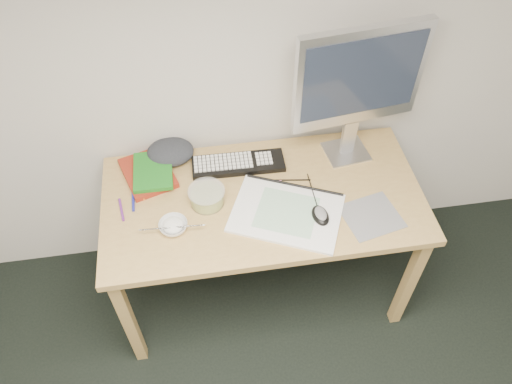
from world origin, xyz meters
TOP-DOWN VIEW (x-y plane):
  - desk at (-0.06, 1.43)m, footprint 1.40×0.70m
  - mousepad at (0.37, 1.25)m, footprint 0.27×0.25m
  - sketchpad at (0.02, 1.32)m, footprint 0.54×0.48m
  - keyboard at (-0.15, 1.63)m, footprint 0.43×0.14m
  - monitor at (0.37, 1.64)m, footprint 0.56×0.20m
  - mouse at (0.15, 1.28)m, footprint 0.08×0.12m
  - rice_bowl at (-0.46, 1.31)m, footprint 0.14×0.14m
  - chopsticks at (-0.46, 1.29)m, footprint 0.26×0.03m
  - fruit_tub at (-0.31, 1.44)m, footprint 0.19×0.19m
  - book_red at (-0.56, 1.64)m, footprint 0.27×0.32m
  - book_green at (-0.53, 1.62)m, footprint 0.17×0.24m
  - cloth_lump at (-0.45, 1.73)m, footprint 0.18×0.15m
  - pencil_pink at (-0.05, 1.50)m, footprint 0.17×0.01m
  - pencil_tan at (-0.04, 1.47)m, footprint 0.18×0.09m
  - pencil_black at (0.08, 1.50)m, footprint 0.17×0.03m
  - marker_blue at (-0.62, 1.50)m, footprint 0.02×0.13m
  - marker_orange at (-0.58, 1.55)m, footprint 0.02×0.13m
  - marker_purple at (-0.67, 1.45)m, footprint 0.03×0.12m

SIDE VIEW (x-z plane):
  - desk at x=-0.06m, z-range 0.29..1.04m
  - mousepad at x=0.37m, z-range 0.75..0.75m
  - pencil_pink at x=-0.05m, z-range 0.75..0.76m
  - pencil_black at x=0.08m, z-range 0.75..0.76m
  - pencil_tan at x=-0.04m, z-range 0.75..0.76m
  - marker_purple at x=-0.67m, z-range 0.75..0.76m
  - marker_blue at x=-0.62m, z-range 0.75..0.76m
  - marker_orange at x=-0.58m, z-range 0.75..0.76m
  - sketchpad at x=0.02m, z-range 0.75..0.76m
  - keyboard at x=-0.15m, z-range 0.75..0.77m
  - book_red at x=-0.56m, z-range 0.75..0.78m
  - rice_bowl at x=-0.46m, z-range 0.75..0.79m
  - mouse at x=0.15m, z-range 0.76..0.80m
  - book_green at x=-0.53m, z-range 0.78..0.80m
  - cloth_lump at x=-0.45m, z-range 0.75..0.83m
  - fruit_tub at x=-0.31m, z-range 0.75..0.83m
  - chopsticks at x=-0.46m, z-range 0.78..0.80m
  - monitor at x=0.37m, z-range 0.83..1.49m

